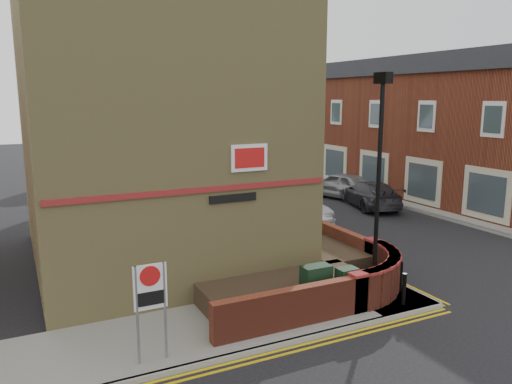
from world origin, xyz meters
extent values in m
plane|color=black|center=(0.00, 0.00, 0.00)|extent=(120.00, 120.00, 0.00)
cube|color=gray|center=(-3.50, 1.50, 0.06)|extent=(13.00, 3.00, 0.12)
cube|color=gray|center=(2.00, 16.00, 0.06)|extent=(2.00, 32.00, 0.12)
cube|color=gray|center=(13.00, 13.00, 0.06)|extent=(4.00, 40.00, 0.12)
cube|color=gray|center=(-3.50, 0.00, 0.06)|extent=(13.00, 0.15, 0.12)
cube|color=gray|center=(3.00, 16.00, 0.06)|extent=(0.15, 32.00, 0.12)
cube|color=gray|center=(11.00, 13.00, 0.06)|extent=(0.15, 40.00, 0.12)
cube|color=gold|center=(-3.50, -0.25, 0.01)|extent=(13.00, 0.28, 0.01)
cube|color=gold|center=(3.25, 16.00, 0.01)|extent=(0.28, 32.00, 0.01)
cube|color=tan|center=(-3.00, 8.00, 5.62)|extent=(8.00, 10.00, 11.00)
cube|color=maroon|center=(-3.00, 2.97, 3.32)|extent=(7.80, 0.06, 0.15)
cube|color=white|center=(-1.50, 2.96, 4.12)|extent=(1.10, 0.05, 0.75)
cube|color=black|center=(-2.00, 2.96, 3.02)|extent=(1.40, 0.04, 0.22)
cylinder|color=black|center=(1.60, 1.20, 3.12)|extent=(0.12, 0.12, 6.00)
cylinder|color=black|center=(1.60, 1.20, 0.52)|extent=(0.20, 0.20, 0.80)
cube|color=black|center=(1.60, 1.20, 6.27)|extent=(0.25, 0.50, 0.30)
cube|color=black|center=(-0.30, 1.30, 0.72)|extent=(0.80, 0.45, 1.20)
cube|color=black|center=(0.50, 1.00, 0.67)|extent=(0.55, 0.40, 1.10)
cylinder|color=black|center=(2.00, 0.40, 0.57)|extent=(0.11, 0.11, 0.90)
cylinder|color=black|center=(2.60, 1.20, 0.57)|extent=(0.11, 0.11, 0.90)
cylinder|color=slate|center=(-5.30, 0.50, 1.22)|extent=(0.06, 0.06, 2.20)
cylinder|color=slate|center=(-4.70, 0.50, 1.22)|extent=(0.06, 0.06, 2.20)
cube|color=white|center=(-5.00, 0.50, 1.82)|extent=(0.72, 0.04, 1.00)
cylinder|color=red|center=(-5.00, 0.47, 2.07)|extent=(0.44, 0.02, 0.44)
cube|color=maroon|center=(14.50, 17.00, 3.50)|extent=(5.00, 30.00, 7.00)
cube|color=#24252A|center=(14.50, 17.00, 7.50)|extent=(5.40, 30.40, 1.00)
cube|color=beige|center=(14.50, 38.00, 3.50)|extent=(5.00, 12.00, 7.00)
cube|color=#24252A|center=(14.50, 38.00, 7.50)|extent=(5.40, 12.40, 1.00)
cylinder|color=#382B1E|center=(2.00, 14.00, 2.40)|extent=(0.24, 0.24, 4.55)
sphere|color=#1F4617|center=(2.00, 14.00, 5.00)|extent=(3.64, 3.64, 3.64)
sphere|color=#1F4617|center=(2.40, 13.70, 4.15)|extent=(2.60, 2.60, 2.60)
sphere|color=#1F4617|center=(1.70, 14.40, 4.54)|extent=(2.86, 2.86, 2.86)
cylinder|color=#382B1E|center=(2.00, 22.00, 2.64)|extent=(0.24, 0.24, 5.04)
sphere|color=#1F4617|center=(2.00, 22.00, 5.52)|extent=(4.03, 4.03, 4.03)
sphere|color=#1F4617|center=(2.40, 21.70, 4.58)|extent=(2.88, 2.88, 2.88)
sphere|color=#1F4617|center=(1.70, 22.40, 5.02)|extent=(3.17, 3.17, 3.17)
cylinder|color=#382B1E|center=(2.00, 30.00, 2.50)|extent=(0.24, 0.24, 4.76)
sphere|color=#1F4617|center=(2.00, 30.00, 5.22)|extent=(3.81, 3.81, 3.81)
sphere|color=#1F4617|center=(2.40, 29.70, 4.34)|extent=(2.72, 2.72, 2.72)
sphere|color=#1F4617|center=(1.70, 30.40, 4.74)|extent=(2.99, 2.99, 2.99)
cylinder|color=black|center=(2.40, 25.00, 1.72)|extent=(0.10, 0.10, 3.20)
imported|color=black|center=(2.40, 25.00, 3.82)|extent=(0.20, 0.16, 1.00)
imported|color=#9A9DA1|center=(4.08, 10.21, 0.75)|extent=(2.06, 4.70, 1.50)
imported|color=maroon|center=(4.87, 16.10, 0.63)|extent=(3.12, 4.88, 1.25)
imported|color=#2E2E34|center=(9.51, 11.24, 0.70)|extent=(3.17, 5.18, 1.40)
imported|color=gray|center=(9.55, 14.00, 0.77)|extent=(3.03, 4.82, 1.53)
camera|label=1|loc=(-7.39, -9.46, 5.77)|focal=35.00mm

